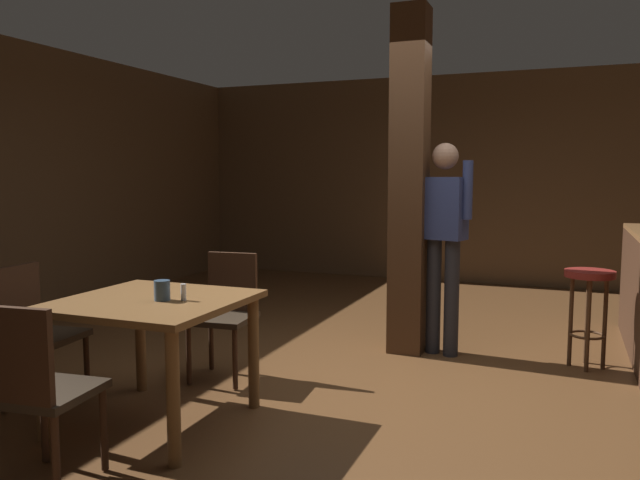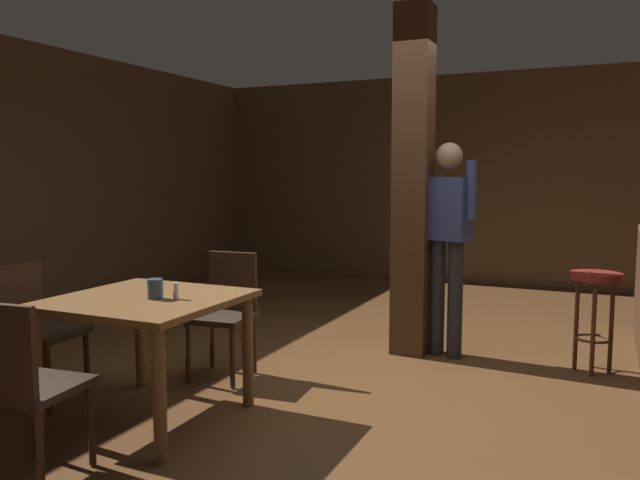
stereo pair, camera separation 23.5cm
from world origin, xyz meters
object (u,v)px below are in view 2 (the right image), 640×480
Objects in this scene: chair_north at (226,307)px; salt_shaker at (176,291)px; dining_table at (147,316)px; chair_west at (35,324)px; bar_stool_near at (595,297)px; chair_south at (23,381)px; napkin_cup at (155,289)px; standing_person at (448,233)px.

chair_north is 0.95m from salt_shaker.
chair_north is at bearing 91.88° from dining_table.
salt_shaker is at bearing 3.37° from chair_west.
salt_shaker is 3.04m from bar_stool_near.
chair_south is 0.96m from salt_shaker.
standing_person reaches higher than napkin_cup.
chair_north and chair_south have the same top height.
chair_west is at bearing 136.52° from chair_south.
standing_person is at bearing 40.44° from chair_north.
salt_shaker is (0.21, 0.90, 0.29)m from chair_south.
dining_table is 0.20m from napkin_cup.
bar_stool_near is at bearing 26.12° from chair_north.
chair_north reaches higher than napkin_cup.
chair_west is 1.13m from salt_shaker.
standing_person is (1.12, 2.02, 0.20)m from salt_shaker.
chair_north is at bearing 104.73° from salt_shaker.
chair_south is at bearing -96.20° from napkin_cup.
dining_table is at bearing 89.54° from chair_south.
napkin_cup is 3.16m from bar_stool_near.
salt_shaker is 2.32m from standing_person.
chair_south is 7.63× the size of napkin_cup.
chair_south reaches higher than salt_shaker.
standing_person is 1.18m from bar_stool_near.
chair_north reaches higher than dining_table.
standing_person is at bearing 61.08° from salt_shaker.
dining_table is at bearing 164.80° from napkin_cup.
chair_west is 7.63× the size of napkin_cup.
chair_west is at bearing -147.05° from bar_stool_near.
chair_west is 9.23× the size of salt_shaker.
chair_south is at bearing -90.46° from dining_table.
dining_table is 3.20m from bar_stool_near.
chair_north is 0.52× the size of standing_person.
chair_north is 9.23× the size of salt_shaker.
salt_shaker is at bearing 76.93° from chair_south.
dining_table and bar_stool_near have the same top height.
napkin_cup is 1.21× the size of salt_shaker.
dining_table is 0.91m from chair_north.
bar_stool_near is (1.10, 0.05, -0.43)m from standing_person.
dining_table is 1.13× the size of chair_north.
chair_west is 1.00× the size of chair_south.
standing_person is (1.32, 2.05, 0.37)m from dining_table.
salt_shaker reaches higher than dining_table.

